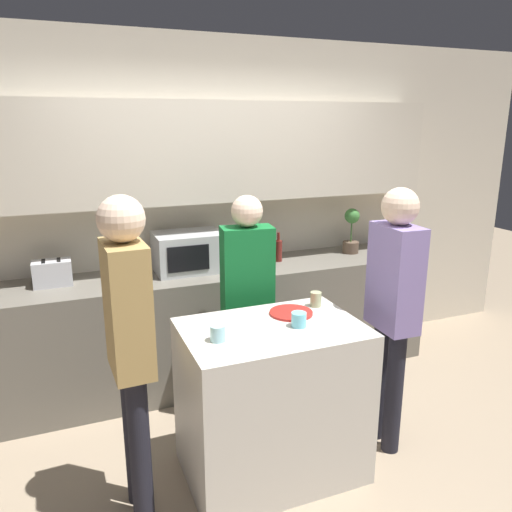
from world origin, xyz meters
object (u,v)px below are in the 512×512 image
at_px(potted_plant, 351,231).
at_px(cup_1, 218,333).
at_px(plate_on_island, 291,313).
at_px(microwave, 189,252).
at_px(person_right, 129,334).
at_px(cup_0, 299,320).
at_px(cup_2, 316,299).
at_px(bottle_1, 269,249).
at_px(bottle_2, 278,250).
at_px(person_left, 393,299).
at_px(bottle_0, 259,250).
at_px(person_center, 247,291).
at_px(toaster, 52,273).

bearing_deg(potted_plant, cup_1, -141.02).
bearing_deg(plate_on_island, cup_1, -159.00).
height_order(microwave, person_right, person_right).
relative_size(cup_0, cup_2, 0.93).
relative_size(bottle_1, cup_2, 3.60).
relative_size(bottle_2, cup_0, 2.85).
xyz_separation_m(microwave, cup_2, (0.53, -1.07, -0.10)).
height_order(cup_1, person_right, person_right).
distance_m(microwave, cup_0, 1.35).
xyz_separation_m(potted_plant, cup_0, (-1.17, -1.32, -0.15)).
distance_m(bottle_1, cup_1, 1.52).
relative_size(microwave, cup_1, 6.06).
relative_size(bottle_1, cup_1, 3.85).
xyz_separation_m(potted_plant, person_left, (-0.52, -1.30, -0.12)).
distance_m(cup_1, cup_2, 0.77).
bearing_deg(cup_1, cup_0, 1.65).
xyz_separation_m(cup_2, person_right, (-1.17, -0.23, 0.06)).
distance_m(bottle_0, person_center, 0.72).
height_order(cup_1, person_left, person_left).
height_order(bottle_1, cup_1, bottle_1).
distance_m(bottle_2, cup_1, 1.62).
bearing_deg(plate_on_island, potted_plant, 45.20).
bearing_deg(microwave, toaster, 179.91).
bearing_deg(person_left, microwave, 38.32).
distance_m(potted_plant, bottle_2, 0.71).
distance_m(bottle_1, person_center, 0.73).
xyz_separation_m(microwave, bottle_1, (0.65, -0.07, -0.02)).
distance_m(microwave, person_left, 1.61).
relative_size(microwave, potted_plant, 1.32).
bearing_deg(person_right, person_left, 87.63).
relative_size(microwave, person_left, 0.31).
bearing_deg(person_left, cup_2, 62.81).
xyz_separation_m(bottle_0, plate_on_island, (-0.24, -1.09, -0.11)).
xyz_separation_m(microwave, cup_1, (-0.19, -1.33, -0.10)).
distance_m(cup_1, person_left, 1.13).
height_order(bottle_1, person_center, person_center).
xyz_separation_m(microwave, potted_plant, (1.46, 0.00, 0.05)).
relative_size(toaster, cup_0, 3.04).
height_order(cup_0, person_right, person_right).
height_order(bottle_2, cup_1, bottle_2).
bearing_deg(bottle_2, cup_1, -125.53).
distance_m(microwave, person_right, 1.45).
xyz_separation_m(bottle_2, plate_on_island, (-0.42, -1.12, -0.08)).
distance_m(potted_plant, bottle_0, 0.89).
distance_m(bottle_2, person_left, 1.30).
relative_size(potted_plant, cup_0, 4.62).
bearing_deg(cup_0, bottle_1, 74.14).
xyz_separation_m(plate_on_island, person_center, (-0.10, 0.47, 0.00)).
bearing_deg(bottle_1, cup_2, -96.44).
height_order(toaster, person_right, person_right).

